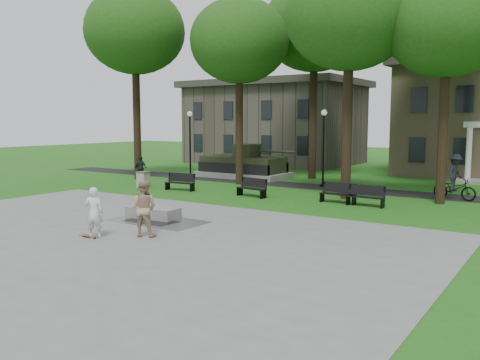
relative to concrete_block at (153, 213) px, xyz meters
The scene contains 25 objects.
ground 1.57m from the concrete_block, 43.56° to the left, with size 120.00×120.00×0.00m, color #1C5614.
plaza 4.10m from the concrete_block, 74.09° to the right, with size 22.00×16.00×0.02m, color gray.
footpath 13.12m from the concrete_block, 85.09° to the left, with size 44.00×2.60×0.01m, color black.
building_left 29.47m from the concrete_block, 109.72° to the left, with size 15.00×10.00×7.20m, color #4C443D.
tree_0 17.76m from the concrete_block, 137.22° to the left, with size 6.80×6.80×12.97m.
tree_1 14.87m from the concrete_block, 106.28° to the left, with size 6.20×6.20×11.63m.
tree_2 13.97m from the concrete_block, 64.22° to the left, with size 6.60×6.60×12.16m.
tree_3 16.27m from the concrete_block, 49.20° to the left, with size 6.00×6.00×11.19m.
tree_4 19.87m from the concrete_block, 92.95° to the left, with size 7.20×7.20×13.50m.
tree_5 21.34m from the concrete_block, 66.55° to the left, with size 6.40×6.40×12.44m.
lamp_left 16.25m from the concrete_block, 123.59° to the left, with size 0.36×0.36×4.73m.
lamp_mid 13.70m from the concrete_block, 83.08° to the left, with size 0.36×0.36×4.73m.
tank_monument 15.99m from the concrete_block, 109.50° to the left, with size 7.45×3.40×2.40m.
puddle 0.76m from the concrete_block, 54.82° to the right, with size 2.20×1.20×0.00m, color black.
concrete_block is the anchor object (origin of this frame).
skateboard 3.94m from the concrete_block, 81.22° to the right, with size 0.78×0.20×0.07m, color brown.
skateboarder 3.91m from the concrete_block, 77.97° to the right, with size 0.65×0.42×1.77m, color silver.
friend_watching 3.47m from the concrete_block, 52.10° to the right, with size 0.97×0.76×2.00m, color tan.
pedestrian_walker 14.29m from the concrete_block, 136.60° to the left, with size 0.97×0.40×1.65m, color #1F2329.
cyclist 15.51m from the concrete_block, 52.42° to the left, with size 2.30×1.35×2.36m.
park_bench_0 8.58m from the concrete_block, 122.52° to the left, with size 1.84×0.76×1.00m.
park_bench_1 7.44m from the concrete_block, 88.46° to the left, with size 1.85×0.84×1.00m.
park_bench_2 9.40m from the concrete_block, 58.70° to the left, with size 1.81×0.55×1.00m.
park_bench_3 10.09m from the concrete_block, 51.07° to the left, with size 1.80×0.54×1.00m.
trash_bin 10.27m from the concrete_block, 136.58° to the left, with size 0.71×0.71×0.96m.
Camera 1 is at (13.43, -16.44, 4.05)m, focal length 38.00 mm.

